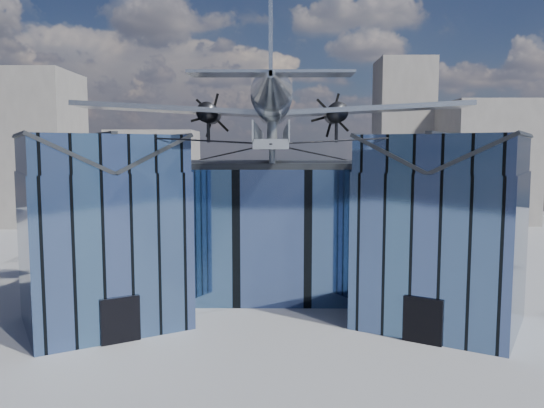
{
  "coord_description": "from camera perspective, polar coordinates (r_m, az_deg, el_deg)",
  "views": [
    {
      "loc": [
        0.22,
        -33.35,
        10.81
      ],
      "look_at": [
        0.0,
        2.0,
        7.2
      ],
      "focal_mm": 35.0,
      "sensor_mm": 36.0,
      "label": 1
    }
  ],
  "objects": [
    {
      "name": "ground_plane",
      "position": [
        35.06,
        -0.02,
        -12.13
      ],
      "size": [
        120.0,
        120.0,
        0.0
      ],
      "primitive_type": "plane",
      "color": "gray"
    },
    {
      "name": "bg_towers",
      "position": [
        83.86,
        1.21,
        5.28
      ],
      "size": [
        77.0,
        24.5,
        26.0
      ],
      "color": "gray",
      "rests_on": "ground"
    },
    {
      "name": "museum",
      "position": [
        39.53,
        0.03,
        -1.83
      ],
      "size": [
        32.88,
        24.5,
        17.6
      ],
      "color": "#486594",
      "rests_on": "ground"
    }
  ]
}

